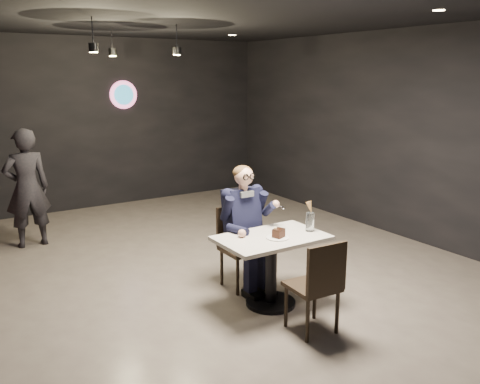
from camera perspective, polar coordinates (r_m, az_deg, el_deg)
floor at (r=5.63m, az=-3.83°, el=-11.74°), size 9.00×9.00×0.00m
wall_sign at (r=9.54m, az=-12.96°, el=10.60°), size 0.50×0.06×0.50m
pendant_lights at (r=6.96m, az=-12.56°, el=17.06°), size 1.40×1.20×0.36m
main_table at (r=5.33m, az=3.51°, el=-8.82°), size 1.10×0.70×0.75m
chair_far at (r=5.73m, az=0.26°, el=-6.31°), size 0.42×0.46×0.92m
chair_near at (r=4.84m, az=8.10°, el=-10.23°), size 0.45×0.48×0.92m
seated_man at (r=5.65m, az=0.26°, el=-3.82°), size 0.60×0.80×1.44m
dessert_plate at (r=5.15m, az=4.23°, el=-5.14°), size 0.23×0.23×0.01m
cake_slice at (r=5.13m, az=4.36°, el=-4.66°), size 0.14×0.12×0.08m
mint_leaf at (r=5.15m, az=4.77°, el=-4.14°), size 0.06×0.04×0.01m
sundae_glass at (r=5.39m, az=7.86°, el=-3.34°), size 0.09×0.09×0.20m
wafer_cone at (r=5.39m, az=7.87°, el=-1.74°), size 0.08×0.08×0.13m
passerby at (r=7.59m, az=-22.81°, el=0.40°), size 0.61×0.40×1.66m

